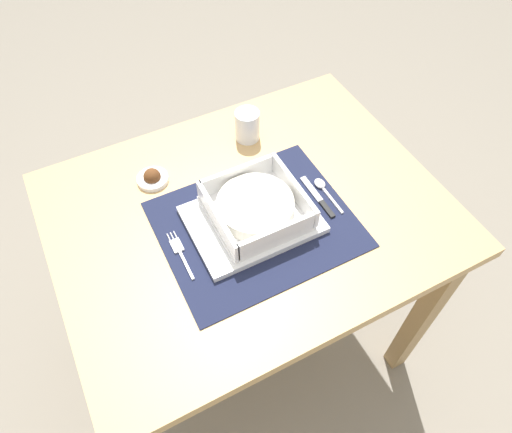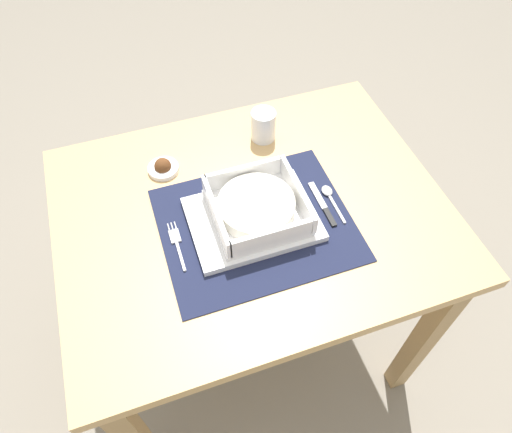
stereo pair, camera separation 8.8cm
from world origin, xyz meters
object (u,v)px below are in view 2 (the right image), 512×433
at_px(drinking_glass, 263,126).
at_px(fork, 177,242).
at_px(dining_table, 252,237).
at_px(spoon, 329,195).
at_px(butter_knife, 324,207).
at_px(porridge_bowl, 258,207).
at_px(condiment_saucer, 163,167).

bearing_deg(drinking_glass, fork, -138.77).
xyz_separation_m(dining_table, fork, (-0.18, -0.04, 0.12)).
height_order(fork, drinking_glass, drinking_glass).
relative_size(spoon, butter_knife, 0.84).
height_order(porridge_bowl, condiment_saucer, porridge_bowl).
distance_m(fork, condiment_saucer, 0.22).
height_order(dining_table, fork, fork).
bearing_deg(porridge_bowl, drinking_glass, 67.77).
bearing_deg(spoon, condiment_saucer, 150.97).
height_order(butter_knife, condiment_saucer, condiment_saucer).
bearing_deg(porridge_bowl, spoon, 2.14).
bearing_deg(drinking_glass, porridge_bowl, -112.23).
bearing_deg(condiment_saucer, butter_knife, -36.17).
distance_m(dining_table, drinking_glass, 0.28).
height_order(fork, spoon, spoon).
relative_size(porridge_bowl, butter_knife, 1.46).
relative_size(butter_knife, drinking_glass, 1.67).
height_order(dining_table, butter_knife, butter_knife).
height_order(porridge_bowl, fork, porridge_bowl).
relative_size(dining_table, fork, 6.74).
bearing_deg(butter_knife, fork, 176.79).
bearing_deg(butter_knife, drinking_glass, 100.35).
height_order(spoon, butter_knife, spoon).
height_order(drinking_glass, condiment_saucer, drinking_glass).
relative_size(fork, condiment_saucer, 1.75).
distance_m(butter_knife, condiment_saucer, 0.40).
height_order(butter_knife, drinking_glass, drinking_glass).
distance_m(fork, butter_knife, 0.34).
bearing_deg(spoon, porridge_bowl, -175.93).
bearing_deg(dining_table, porridge_bowl, -84.57).
xyz_separation_m(fork, butter_knife, (0.34, -0.01, 0.00)).
relative_size(fork, drinking_glass, 1.62).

